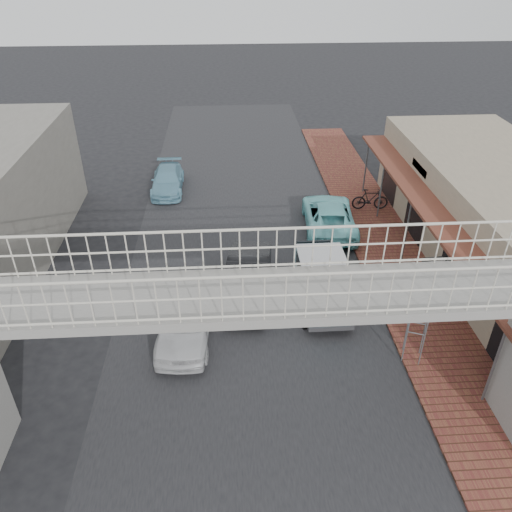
{
  "coord_description": "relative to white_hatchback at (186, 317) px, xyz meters",
  "views": [
    {
      "loc": [
        -0.69,
        -13.08,
        11.99
      ],
      "look_at": [
        0.33,
        2.94,
        1.8
      ],
      "focal_mm": 35.0,
      "sensor_mm": 36.0,
      "label": 1
    }
  ],
  "objects": [
    {
      "name": "road_strip",
      "position": [
        2.3,
        -0.7,
        -0.76
      ],
      "size": [
        10.0,
        60.0,
        0.01
      ],
      "primitive_type": "cube",
      "color": "black",
      "rests_on": "ground"
    },
    {
      "name": "motorcycle_far",
      "position": [
        8.99,
        9.13,
        -0.1
      ],
      "size": [
        1.9,
        0.62,
        1.13
      ],
      "primitive_type": "imported",
      "rotation": [
        0.0,
        0.0,
        1.52
      ],
      "color": "black",
      "rests_on": "sidewalk"
    },
    {
      "name": "sidewalk",
      "position": [
        8.8,
        2.3,
        -0.71
      ],
      "size": [
        3.0,
        40.0,
        0.1
      ],
      "primitive_type": "cube",
      "color": "brown",
      "rests_on": "ground"
    },
    {
      "name": "angkot_far",
      "position": [
        -1.7,
        12.38,
        -0.16
      ],
      "size": [
        1.72,
        4.15,
        1.2
      ],
      "primitive_type": "imported",
      "rotation": [
        0.0,
        0.0,
        0.01
      ],
      "color": "#6CA4BB",
      "rests_on": "ground"
    },
    {
      "name": "arrow_sign",
      "position": [
        9.47,
        0.41,
        1.51
      ],
      "size": [
        1.58,
        1.01,
        2.7
      ],
      "rotation": [
        0.0,
        0.0,
        0.08
      ],
      "color": "#59595B",
      "rests_on": "sidewalk"
    },
    {
      "name": "angkot_van",
      "position": [
        5.1,
        1.39,
        0.47
      ],
      "size": [
        1.85,
        3.99,
        1.95
      ],
      "rotation": [
        0.0,
        0.0,
        0.01
      ],
      "color": "black",
      "rests_on": "ground"
    },
    {
      "name": "street_clock",
      "position": [
        7.6,
        -1.75,
        1.86
      ],
      "size": [
        0.79,
        0.75,
        3.04
      ],
      "rotation": [
        0.0,
        0.0,
        -0.38
      ],
      "color": "#59595B",
      "rests_on": "sidewalk"
    },
    {
      "name": "dark_sedan",
      "position": [
        2.3,
        2.21,
        0.01
      ],
      "size": [
        2.27,
        4.9,
        1.56
      ],
      "primitive_type": "imported",
      "rotation": [
        0.0,
        0.0,
        -0.14
      ],
      "color": "black",
      "rests_on": "ground"
    },
    {
      "name": "ground",
      "position": [
        2.3,
        -0.7,
        -0.76
      ],
      "size": [
        120.0,
        120.0,
        0.0
      ],
      "primitive_type": "plane",
      "color": "black",
      "rests_on": "ground"
    },
    {
      "name": "white_hatchback",
      "position": [
        0.0,
        0.0,
        0.0
      ],
      "size": [
        2.11,
        4.59,
        1.53
      ],
      "primitive_type": "imported",
      "rotation": [
        0.0,
        0.0,
        -0.07
      ],
      "color": "silver",
      "rests_on": "ground"
    },
    {
      "name": "angkot_curb",
      "position": [
        6.5,
        7.38,
        -0.06
      ],
      "size": [
        2.72,
        5.24,
        1.41
      ],
      "primitive_type": "imported",
      "rotation": [
        0.0,
        0.0,
        3.07
      ],
      "color": "#7DD6DA",
      "rests_on": "ground"
    },
    {
      "name": "motorcycle_near",
      "position": [
        9.64,
        2.72,
        -0.26
      ],
      "size": [
        1.61,
        1.07,
        0.8
      ],
      "primitive_type": "imported",
      "rotation": [
        0.0,
        0.0,
        1.96
      ],
      "color": "black",
      "rests_on": "sidewalk"
    },
    {
      "name": "footbridge",
      "position": [
        2.3,
        -4.7,
        2.41
      ],
      "size": [
        16.4,
        2.4,
        6.34
      ],
      "color": "gray",
      "rests_on": "ground"
    }
  ]
}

